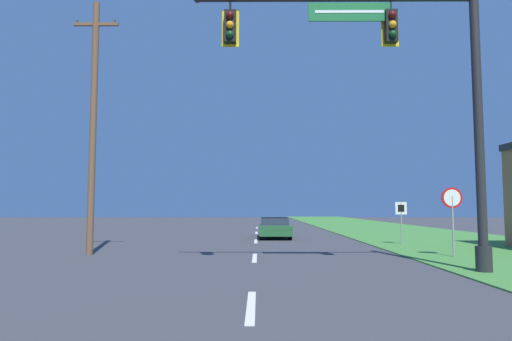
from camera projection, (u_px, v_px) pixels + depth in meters
grass_verge_right at (405, 233)px, 32.24m from camera, size 10.00×110.00×0.04m
road_center_line at (256, 241)px, 24.32m from camera, size 0.16×34.80×0.01m
signal_mast at (411, 86)px, 13.05m from camera, size 8.37×0.47×8.71m
car_ahead at (275, 228)px, 27.00m from camera, size 1.83×4.45×1.19m
stop_sign at (452, 206)px, 16.59m from camera, size 0.76×0.07×2.50m
route_sign_post at (401, 213)px, 22.05m from camera, size 0.55×0.06×2.03m
utility_pole_near at (93, 122)px, 17.89m from camera, size 1.80×0.26×10.01m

